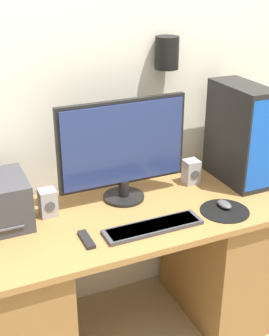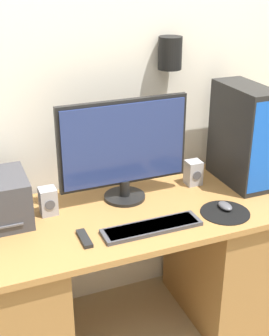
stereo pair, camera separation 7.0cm
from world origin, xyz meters
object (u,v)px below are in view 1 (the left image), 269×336
mouse (224,204)px  speaker_right (191,172)px  monitor (123,147)px  speaker_left (48,203)px  keyboard (153,227)px  remote_control (87,239)px  computer_tower (240,134)px

mouse → speaker_right: bearing=91.8°
monitor → speaker_right: size_ratio=4.96×
mouse → speaker_left: speaker_left is taller
keyboard → remote_control: (-0.30, 0.03, -0.00)m
mouse → computer_tower: computer_tower is taller
monitor → speaker_right: (0.39, 0.01, -0.21)m
monitor → speaker_left: monitor is taller
speaker_left → speaker_right: bearing=1.9°
computer_tower → speaker_right: (-0.24, 0.06, -0.19)m
mouse → monitor: bearing=144.3°
keyboard → computer_tower: 0.72m
speaker_left → remote_control: 0.30m
computer_tower → remote_control: size_ratio=3.75×
monitor → mouse: monitor is taller
mouse → keyboard: bearing=-175.3°
keyboard → speaker_left: size_ratio=3.49×
keyboard → speaker_left: 0.49m
monitor → speaker_right: 0.44m
speaker_right → remote_control: size_ratio=0.93×
mouse → remote_control: 0.69m
computer_tower → speaker_right: 0.31m
mouse → computer_tower: bearing=46.0°
computer_tower → speaker_left: 1.03m
monitor → speaker_right: monitor is taller
monitor → keyboard: size_ratio=1.42×
computer_tower → keyboard: bearing=-156.4°
keyboard → remote_control: size_ratio=3.27×
mouse → remote_control: bearing=-179.5°
monitor → keyboard: monitor is taller
monitor → keyboard: 0.41m
mouse → speaker_left: bearing=160.7°
monitor → speaker_left: bearing=-178.0°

